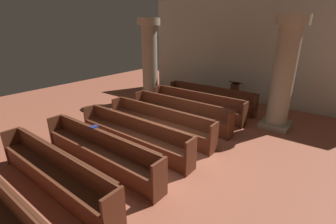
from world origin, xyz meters
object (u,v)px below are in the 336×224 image
object	(u,v)px
pillar_far_side	(150,60)
hymn_book	(94,127)
pew_row_4	(133,133)
pew_row_5	(99,149)
lectern	(234,95)
pew_row_0	(210,97)
pew_row_1	(196,103)
pew_row_6	(53,171)
pillar_aisle_side	(284,73)
pew_row_2	(180,111)
pew_row_3	(159,121)

from	to	relation	value
pillar_far_side	hymn_book	xyz separation A→B (m)	(2.31, -4.70, -0.97)
pew_row_4	hymn_book	size ratio (longest dim) A/B	19.98
pew_row_5	lectern	xyz separation A→B (m)	(0.67, 6.51, -0.02)
pew_row_0	pillar_far_side	bearing A→B (deg)	-165.02
pew_row_5	pew_row_1	bearing A→B (deg)	90.00
pew_row_6	lectern	size ratio (longest dim) A/B	3.55
pillar_aisle_side	pew_row_6	bearing A→B (deg)	-113.66
pew_row_2	pillar_far_side	size ratio (longest dim) A/B	1.08
pew_row_3	pillar_far_side	xyz separation A→B (m)	(-2.70, 2.64, 1.38)
pew_row_0	pew_row_4	world-z (taller)	same
pew_row_1	pew_row_3	world-z (taller)	same
pillar_aisle_side	pew_row_4	bearing A→B (deg)	-124.31
pew_row_5	pew_row_6	world-z (taller)	same
pew_row_0	hymn_book	world-z (taller)	hymn_book
pillar_far_side	pew_row_5	bearing A→B (deg)	-61.13
pew_row_6	lectern	xyz separation A→B (m)	(0.67, 7.63, -0.02)
pew_row_3	pillar_far_side	world-z (taller)	pillar_far_side
pew_row_6	pillar_aisle_side	size ratio (longest dim) A/B	1.08
pillar_aisle_side	hymn_book	world-z (taller)	pillar_aisle_side
pew_row_1	pew_row_4	distance (m)	3.37
pillar_far_side	pew_row_4	bearing A→B (deg)	-54.41
pew_row_3	pew_row_2	bearing A→B (deg)	90.00
pew_row_4	hymn_book	xyz separation A→B (m)	(-0.39, -0.93, 0.41)
pew_row_0	pew_row_5	bearing A→B (deg)	-90.00
pew_row_1	pillar_aisle_side	world-z (taller)	pillar_aisle_side
pew_row_3	hymn_book	bearing A→B (deg)	-100.67
pew_row_1	pew_row_6	world-z (taller)	same
pew_row_0	pillar_aisle_side	distance (m)	3.11
pew_row_1	pew_row_5	xyz separation A→B (m)	(0.00, -4.49, 0.00)
pew_row_4	pillar_far_side	xyz separation A→B (m)	(-2.70, 3.77, 1.38)
pew_row_0	pillar_aisle_side	bearing A→B (deg)	-9.62
lectern	pew_row_4	bearing A→B (deg)	-97.08
pew_row_4	lectern	distance (m)	5.43
pew_row_2	pillar_aisle_side	xyz separation A→B (m)	(2.75, 1.78, 1.38)
pew_row_2	pew_row_6	world-z (taller)	same
pew_row_3	lectern	bearing A→B (deg)	81.08
pew_row_0	pew_row_2	size ratio (longest dim) A/B	1.00
pew_row_0	pillar_far_side	xyz separation A→B (m)	(-2.70, -0.72, 1.38)
pew_row_3	pillar_aisle_side	distance (m)	4.23
pew_row_4	pillar_far_side	size ratio (longest dim) A/B	1.08
pillar_aisle_side	pillar_far_side	size ratio (longest dim) A/B	1.00
pillar_far_side	pew_row_2	bearing A→B (deg)	-29.46
pew_row_1	pew_row_6	xyz separation A→B (m)	(0.00, -5.61, 0.00)
pew_row_6	pew_row_4	bearing A→B (deg)	90.00
pew_row_5	lectern	distance (m)	6.54
pew_row_2	pew_row_5	world-z (taller)	same
hymn_book	lectern	bearing A→B (deg)	80.51
pew_row_4	pew_row_6	xyz separation A→B (m)	(0.00, -2.24, 0.00)
pew_row_0	pew_row_4	distance (m)	4.49
pillar_aisle_side	pew_row_0	bearing A→B (deg)	170.38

